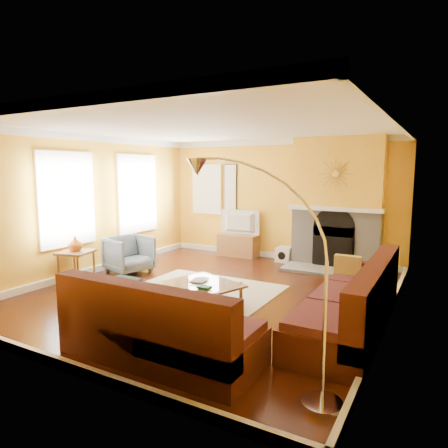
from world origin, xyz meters
The scene contains 27 objects.
floor centered at (0.00, 0.00, -0.01)m, with size 5.50×6.00×0.02m, color #4E2010.
ceiling centered at (0.00, 0.00, 2.71)m, with size 5.50×6.00×0.02m, color white.
wall_back centered at (0.00, 3.01, 1.35)m, with size 5.50×0.02×2.70m, color yellow.
wall_front centered at (0.00, -3.01, 1.35)m, with size 5.50×0.02×2.70m, color yellow.
wall_left centered at (-2.76, 0.00, 1.35)m, with size 0.02×6.00×2.70m, color yellow.
wall_right centered at (2.76, 0.00, 1.35)m, with size 0.02×6.00×2.70m, color yellow.
baseboard centered at (0.00, 0.00, 0.06)m, with size 5.50×6.00×0.12m, color white, non-canonical shape.
crown_molding centered at (0.00, 0.00, 2.64)m, with size 5.50×6.00×0.12m, color white, non-canonical shape.
window_left_near centered at (-2.72, 1.30, 1.50)m, with size 0.06×1.22×1.72m, color white.
window_left_far centered at (-2.72, -0.60, 1.50)m, with size 0.06×1.22×1.72m, color white.
window_back centered at (-1.90, 2.96, 1.55)m, with size 0.82×0.06×1.22m, color white.
wall_art centered at (-1.25, 2.97, 1.60)m, with size 0.34×0.04×1.14m, color white.
fireplace centered at (1.35, 2.80, 1.35)m, with size 1.80×0.40×2.70m, color #9D9B95, non-canonical shape.
mantel centered at (1.35, 2.56, 1.25)m, with size 1.92×0.22×0.08m, color white.
hearth centered at (1.35, 2.25, 0.03)m, with size 1.80×0.70×0.06m, color #9D9B95.
sunburst centered at (1.35, 2.57, 1.95)m, with size 0.70×0.04×0.70m, color olive, non-canonical shape.
rug centered at (-0.17, 0.05, 0.01)m, with size 2.40×1.80×0.02m, color beige.
sectional_sofa centered at (1.18, -0.88, 0.45)m, with size 3.14×3.63×0.90m, color #491E17, non-canonical shape.
coffee_table centered at (0.28, -0.85, 0.20)m, with size 1.03×1.03×0.41m, color white, non-canonical shape.
media_console centered at (-0.91, 2.75, 0.26)m, with size 0.94×0.42×0.52m, color olive.
tv centered at (-0.91, 2.75, 0.80)m, with size 0.99×0.13×0.57m, color black.
subwoofer centered at (0.25, 2.72, 0.16)m, with size 0.33×0.33×0.33m, color white.
armchair centered at (-2.12, 0.34, 0.36)m, with size 0.77×0.80×0.73m, color slate.
side_table centered at (-2.42, -0.70, 0.29)m, with size 0.53×0.53×0.59m, color olive, non-canonical shape.
vase centered at (-2.42, -0.70, 0.72)m, with size 0.26×0.26×0.27m, color #CE6314.
book centered at (0.12, -0.75, 0.42)m, with size 0.21×0.29×0.03m, color white.
arc_lamp centered at (1.92, -2.32, 1.07)m, with size 1.36×0.36×2.13m, color silver, non-canonical shape.
Camera 1 is at (3.32, -5.52, 2.04)m, focal length 32.00 mm.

